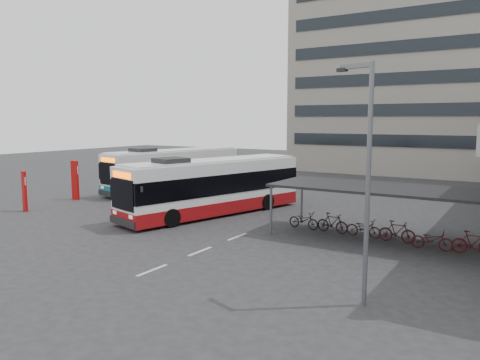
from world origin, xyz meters
The scene contains 11 objects.
ground centered at (0.00, 0.00, 0.00)m, with size 120.00×120.00×0.00m, color #28282B.
bike_shelter centered at (8.47, 3.00, 1.44)m, with size 10.00×4.00×2.54m.
office_block centered at (6.00, 36.00, 12.50)m, with size 30.00×15.00×25.00m, color gray.
road_markings centered at (2.50, -3.00, 0.01)m, with size 0.15×7.60×0.01m.
bus_main centered at (-1.66, 3.89, 1.65)m, with size 5.75×12.27×3.55m.
bus_teal centered at (-9.85, 10.07, 1.64)m, with size 4.83×12.20×3.53m.
pedestrian centered at (-3.22, 0.93, 0.89)m, with size 0.65×0.43×1.78m, color black.
lamp_post centered at (10.20, -5.03, 4.16)m, with size 1.25×0.50×7.30m.
sign_totem_south centered at (-12.09, -1.55, 1.29)m, with size 0.53×0.30×2.51m.
sign_totem_mid centered at (-12.93, 2.91, 1.43)m, with size 0.60×0.23×2.78m.
sign_totem_north centered at (-13.41, 8.68, 1.40)m, with size 0.58×0.27×2.71m.
Camera 1 is at (14.33, -18.68, 5.63)m, focal length 35.00 mm.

